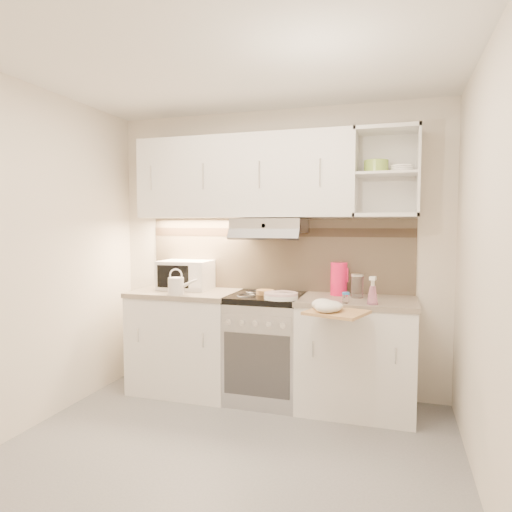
{
  "coord_description": "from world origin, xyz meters",
  "views": [
    {
      "loc": [
        1.03,
        -2.56,
        1.49
      ],
      "look_at": [
        -0.05,
        0.95,
        1.23
      ],
      "focal_mm": 32.0,
      "sensor_mm": 36.0,
      "label": 1
    }
  ],
  "objects": [
    {
      "name": "microwave",
      "position": [
        -0.8,
        1.22,
        1.03
      ],
      "size": [
        0.47,
        0.36,
        0.26
      ],
      "rotation": [
        0.0,
        0.0,
        0.03
      ],
      "color": "white",
      "rests_on": "worktop_left"
    },
    {
      "name": "worktop_right",
      "position": [
        0.75,
        1.1,
        0.88
      ],
      "size": [
        0.92,
        0.62,
        0.04
      ],
      "primitive_type": "cube",
      "color": "gray",
      "rests_on": "base_cabinet_right"
    },
    {
      "name": "pink_pitcher",
      "position": [
        0.59,
        1.25,
        1.04
      ],
      "size": [
        0.15,
        0.14,
        0.28
      ],
      "rotation": [
        0.0,
        0.0,
        -0.03
      ],
      "color": "#F2144D",
      "rests_on": "worktop_right"
    },
    {
      "name": "room_shell",
      "position": [
        0.0,
        0.37,
        1.63
      ],
      "size": [
        3.04,
        2.84,
        2.52
      ],
      "color": "silver",
      "rests_on": "ground"
    },
    {
      "name": "glass_jar",
      "position": [
        0.74,
        1.16,
        1.0
      ],
      "size": [
        0.1,
        0.1,
        0.19
      ],
      "rotation": [
        0.0,
        0.0,
        -0.38
      ],
      "color": "white",
      "rests_on": "worktop_right"
    },
    {
      "name": "base_cabinet_right",
      "position": [
        0.75,
        1.1,
        0.43
      ],
      "size": [
        0.9,
        0.6,
        0.86
      ],
      "primitive_type": "cube",
      "color": "white",
      "rests_on": "ground"
    },
    {
      "name": "electric_range",
      "position": [
        0.0,
        1.1,
        0.45
      ],
      "size": [
        0.6,
        0.6,
        0.9
      ],
      "color": "#B7B7BC",
      "rests_on": "ground"
    },
    {
      "name": "cutting_board",
      "position": [
        0.64,
        0.63,
        0.87
      ],
      "size": [
        0.47,
        0.45,
        0.02
      ],
      "primitive_type": "cube",
      "rotation": [
        0.0,
        0.0,
        -0.31
      ],
      "color": "tan",
      "rests_on": "base_cabinet_right"
    },
    {
      "name": "bread_loaf",
      "position": [
        -0.01,
        1.1,
        0.92
      ],
      "size": [
        0.15,
        0.15,
        0.04
      ],
      "primitive_type": "cylinder",
      "color": "#B48347",
      "rests_on": "electric_range"
    },
    {
      "name": "watering_can",
      "position": [
        -0.72,
        0.88,
        0.98
      ],
      "size": [
        0.26,
        0.13,
        0.22
      ],
      "rotation": [
        0.0,
        0.0,
        0.17
      ],
      "color": "silver",
      "rests_on": "worktop_left"
    },
    {
      "name": "dish_towel",
      "position": [
        0.62,
        0.63,
        0.92
      ],
      "size": [
        0.34,
        0.3,
        0.08
      ],
      "primitive_type": null,
      "rotation": [
        0.0,
        0.0,
        -0.22
      ],
      "color": "white",
      "rests_on": "cutting_board"
    },
    {
      "name": "base_cabinet_left",
      "position": [
        -0.75,
        1.1,
        0.43
      ],
      "size": [
        0.9,
        0.6,
        0.86
      ],
      "primitive_type": "cube",
      "color": "white",
      "rests_on": "ground"
    },
    {
      "name": "spray_bottle",
      "position": [
        0.88,
        0.88,
        0.99
      ],
      "size": [
        0.08,
        0.08,
        0.22
      ],
      "rotation": [
        0.0,
        0.0,
        -0.16
      ],
      "color": "#FF99C4",
      "rests_on": "worktop_right"
    },
    {
      "name": "plate_stack",
      "position": [
        0.17,
        0.92,
        0.93
      ],
      "size": [
        0.27,
        0.27,
        0.06
      ],
      "rotation": [
        0.0,
        0.0,
        -0.39
      ],
      "color": "white",
      "rests_on": "electric_range"
    },
    {
      "name": "ground",
      "position": [
        0.0,
        0.0,
        0.0
      ],
      "size": [
        3.0,
        3.0,
        0.0
      ],
      "primitive_type": "plane",
      "color": "gray",
      "rests_on": "ground"
    },
    {
      "name": "spice_jar",
      "position": [
        0.68,
        0.88,
        0.94
      ],
      "size": [
        0.06,
        0.06,
        0.08
      ],
      "rotation": [
        0.0,
        0.0,
        -0.09
      ],
      "color": "silver",
      "rests_on": "worktop_right"
    },
    {
      "name": "worktop_left",
      "position": [
        -0.75,
        1.1,
        0.88
      ],
      "size": [
        0.92,
        0.62,
        0.04
      ],
      "primitive_type": "cube",
      "color": "gray",
      "rests_on": "base_cabinet_left"
    }
  ]
}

